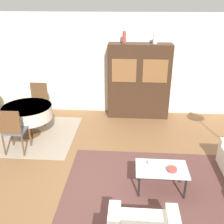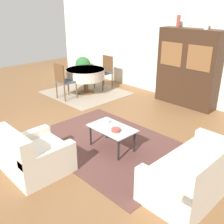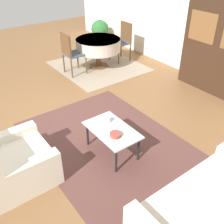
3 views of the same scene
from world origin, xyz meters
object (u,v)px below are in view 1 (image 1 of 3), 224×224
dining_table (27,112)px  bowl (172,169)px  dining_chair_near (13,128)px  dining_chair_far (39,100)px  vase_short (155,39)px  cup (150,163)px  display_cabinet (139,81)px  coffee_table (162,171)px  vase_tall (124,37)px

dining_table → bowl: (3.09, -1.80, -0.12)m
dining_chair_near → dining_chair_far: bearing=90.0°
bowl → vase_short: size_ratio=0.74×
cup → display_cabinet: bearing=92.8°
vase_short → dining_table: bearing=-156.0°
cup → dining_chair_far: bearing=138.0°
coffee_table → dining_chair_near: 3.09m
display_cabinet → dining_chair_near: size_ratio=1.96×
cup → vase_short: (0.21, 3.00, 1.60)m
display_cabinet → dining_table: 2.94m
vase_short → coffee_table: bearing=-90.4°
coffee_table → dining_chair_far: size_ratio=0.86×
bowl → cup: bearing=161.3°
dining_chair_near → vase_short: vase_short is taller
vase_tall → vase_short: 0.77m
display_cabinet → dining_table: (-2.60, -1.32, -0.40)m
dining_table → vase_tall: size_ratio=3.85×
bowl → vase_short: 3.51m
display_cabinet → vase_tall: size_ratio=6.63×
vase_tall → dining_chair_near: bearing=-136.0°
coffee_table → dining_chair_far: bearing=139.2°
coffee_table → bowl: bearing=-18.9°
bowl → dining_chair_near: bearing=162.1°
display_cabinet → vase_short: 1.16m
dining_chair_far → vase_tall: size_ratio=3.39×
display_cabinet → dining_table: display_cabinet is taller
vase_short → dining_chair_near: bearing=-144.4°
dining_chair_near → bowl: (3.09, -1.00, -0.12)m
display_cabinet → dining_table: size_ratio=1.72×
display_cabinet → cup: (0.15, -3.00, -0.50)m
coffee_table → dining_chair_far: (-2.94, 2.54, 0.19)m
display_cabinet → dining_chair_far: (-2.60, -0.52, -0.40)m
dining_chair_far → vase_short: (2.96, 0.52, 1.50)m
display_cabinet → bowl: (0.50, -3.11, -0.52)m
vase_tall → bowl: bearing=-73.8°
display_cabinet → dining_chair_near: (-2.60, -2.11, -0.40)m
dining_chair_far → vase_short: size_ratio=4.55×
coffee_table → dining_chair_near: bearing=162.1°
dining_table → vase_short: vase_short is taller
vase_short → bowl: bearing=-87.5°
dining_chair_far → cup: size_ratio=11.00×
dining_table → bowl: bearing=-30.1°
cup → vase_tall: 3.46m
dining_chair_far → vase_short: bearing=-170.0°
dining_table → dining_chair_far: dining_chair_far is taller
bowl → vase_tall: bearing=106.2°
cup → bowl: cup is taller
dining_chair_near → cup: 2.89m
display_cabinet → vase_short: size_ratio=8.90×
bowl → vase_tall: 3.64m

